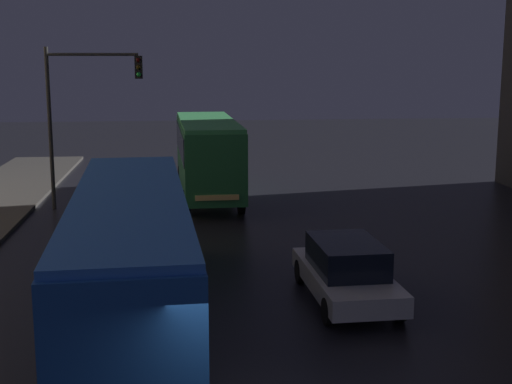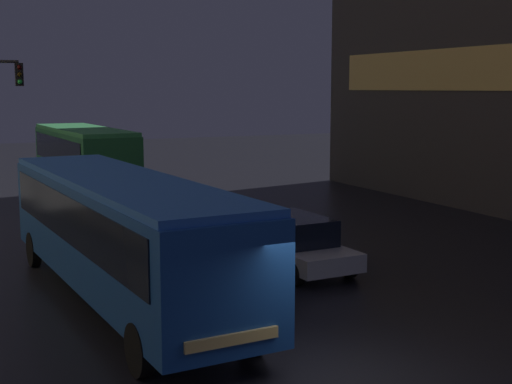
# 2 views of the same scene
# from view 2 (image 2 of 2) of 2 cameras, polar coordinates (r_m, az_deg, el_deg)

# --- Properties ---
(ground_plane) EXTENTS (120.00, 120.00, 0.00)m
(ground_plane) POSITION_cam_2_polar(r_m,az_deg,el_deg) (13.30, 6.12, -14.56)
(ground_plane) COLOR black
(bus_near) EXTENTS (3.14, 12.14, 3.07)m
(bus_near) POSITION_cam_2_polar(r_m,az_deg,el_deg) (17.45, -10.85, -2.61)
(bus_near) COLOR #194793
(bus_near) RESTS_ON ground
(bus_far) EXTENTS (2.70, 9.31, 3.45)m
(bus_far) POSITION_cam_2_polar(r_m,az_deg,el_deg) (32.00, -13.59, 2.64)
(bus_far) COLOR #236B38
(bus_far) RESTS_ON ground
(car_taxi) EXTENTS (2.06, 4.64, 1.54)m
(car_taxi) POSITION_cam_2_polar(r_m,az_deg,el_deg) (20.50, 2.96, -4.02)
(car_taxi) COLOR #B7B7BC
(car_taxi) RESTS_ON ground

